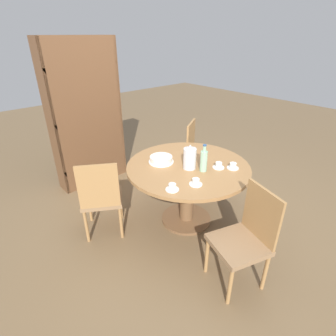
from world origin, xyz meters
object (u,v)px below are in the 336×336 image
(coffee_pot, at_px, (190,158))
(cup_c, at_px, (233,166))
(chair_a, at_px, (245,237))
(cup_b, at_px, (196,182))
(cup_a, at_px, (219,166))
(cup_d, at_px, (172,187))
(water_bottle, at_px, (204,160))
(bookshelf, at_px, (87,118))
(chair_c, at_px, (101,197))
(cake_main, at_px, (161,159))
(chair_b, at_px, (199,152))

(coffee_pot, relative_size, cup_c, 2.10)
(chair_a, bearing_deg, cup_b, -161.15)
(cup_a, bearing_deg, cup_d, 179.75)
(chair_a, xyz_separation_m, water_bottle, (0.26, 0.73, 0.37))
(bookshelf, height_order, coffee_pot, bookshelf)
(cup_a, height_order, cup_b, same)
(chair_c, relative_size, cake_main, 3.30)
(chair_a, height_order, water_bottle, water_bottle)
(bookshelf, xyz_separation_m, cup_b, (0.11, -1.96, -0.21))
(chair_b, height_order, cake_main, chair_b)
(chair_a, xyz_separation_m, cup_c, (0.54, 0.55, 0.28))
(bookshelf, relative_size, cake_main, 7.16)
(coffee_pot, bearing_deg, cup_b, -125.82)
(chair_c, distance_m, cup_d, 0.84)
(cake_main, xyz_separation_m, cup_b, (-0.07, -0.59, -0.01))
(water_bottle, distance_m, cup_b, 0.31)
(chair_a, distance_m, coffee_pot, 0.96)
(water_bottle, relative_size, cup_d, 2.33)
(chair_a, relative_size, cup_d, 7.32)
(cup_c, bearing_deg, water_bottle, 147.83)
(chair_b, distance_m, cup_b, 1.37)
(coffee_pot, xyz_separation_m, cup_d, (-0.43, -0.20, -0.09))
(chair_c, xyz_separation_m, cup_a, (1.04, -0.70, 0.28))
(cup_c, bearing_deg, cake_main, 127.04)
(cake_main, bearing_deg, bookshelf, 97.40)
(chair_b, height_order, bookshelf, bookshelf)
(water_bottle, relative_size, cake_main, 1.05)
(chair_c, bearing_deg, chair_b, -144.92)
(cup_b, height_order, cup_c, same)
(water_bottle, xyz_separation_m, cup_d, (-0.49, -0.06, -0.09))
(chair_a, bearing_deg, cup_c, 154.35)
(chair_b, distance_m, cup_c, 1.06)
(chair_a, height_order, cake_main, chair_a)
(cup_d, bearing_deg, chair_c, 117.87)
(chair_b, relative_size, water_bottle, 3.14)
(chair_a, bearing_deg, chair_b, 163.41)
(cup_b, bearing_deg, cup_c, -3.45)
(chair_c, relative_size, cup_a, 7.32)
(cup_a, relative_size, cup_d, 1.00)
(cup_b, bearing_deg, cup_a, 9.95)
(coffee_pot, height_order, cake_main, coffee_pot)
(cup_b, bearing_deg, chair_b, 40.23)
(chair_c, height_order, cup_c, chair_c)
(chair_c, distance_m, coffee_pot, 1.01)
(water_bottle, bearing_deg, chair_c, 143.55)
(chair_b, bearing_deg, water_bottle, -166.55)
(chair_b, distance_m, bookshelf, 1.65)
(cake_main, distance_m, cup_d, 0.59)
(chair_b, height_order, chair_c, same)
(coffee_pot, distance_m, cup_b, 0.36)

